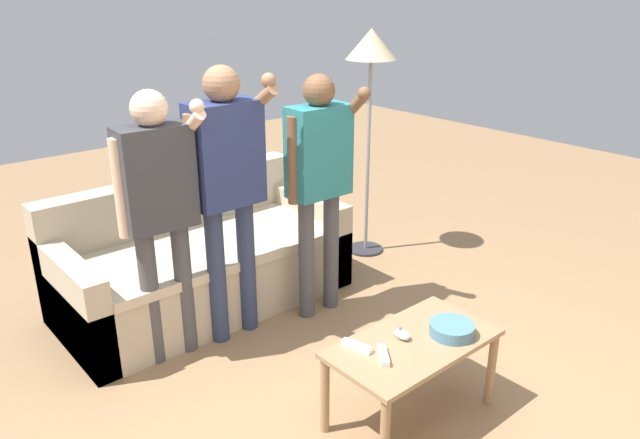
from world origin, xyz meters
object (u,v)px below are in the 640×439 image
(player_left, at_px, (158,198))
(player_center, at_px, (227,175))
(couch, at_px, (201,262))
(snack_bowl, at_px, (452,329))
(floor_lamp, at_px, (371,59))
(game_remote_nunchuk, at_px, (402,334))
(player_right, at_px, (319,169))
(game_remote_wand_far, at_px, (384,356))
(game_remote_wand_near, at_px, (357,346))
(coffee_table, at_px, (413,353))

(player_left, bearing_deg, player_center, -5.32)
(couch, bearing_deg, snack_bowl, -79.18)
(couch, distance_m, floor_lamp, 1.91)
(game_remote_nunchuk, bearing_deg, couch, 94.64)
(game_remote_nunchuk, bearing_deg, player_center, 99.64)
(game_remote_nunchuk, height_order, floor_lamp, floor_lamp)
(game_remote_nunchuk, bearing_deg, floor_lamp, 50.09)
(game_remote_nunchuk, height_order, player_right, player_right)
(snack_bowl, height_order, player_center, player_center)
(game_remote_wand_far, bearing_deg, game_remote_wand_near, 106.64)
(game_remote_nunchuk, relative_size, floor_lamp, 0.05)
(game_remote_wand_near, bearing_deg, snack_bowl, -25.60)
(couch, height_order, player_right, player_right)
(snack_bowl, height_order, player_right, player_right)
(game_remote_nunchuk, relative_size, player_center, 0.05)
(snack_bowl, xyz_separation_m, player_right, (0.17, 1.20, 0.51))
(snack_bowl, height_order, game_remote_wand_near, snack_bowl)
(game_remote_nunchuk, distance_m, game_remote_wand_far, 0.20)
(game_remote_nunchuk, distance_m, floor_lamp, 2.30)
(couch, bearing_deg, player_center, -97.29)
(coffee_table, relative_size, game_remote_wand_near, 5.43)
(game_remote_wand_near, bearing_deg, coffee_table, -26.68)
(snack_bowl, xyz_separation_m, floor_lamp, (1.09, 1.69, 1.06))
(player_right, bearing_deg, player_left, 170.69)
(couch, xyz_separation_m, player_right, (0.52, -0.63, 0.69))
(game_remote_nunchuk, distance_m, player_right, 1.24)
(snack_bowl, height_order, game_remote_nunchuk, snack_bowl)
(couch, distance_m, coffee_table, 1.75)
(game_remote_wand_near, height_order, game_remote_wand_far, same)
(snack_bowl, relative_size, game_remote_nunchuk, 2.48)
(player_left, bearing_deg, game_remote_wand_near, -71.62)
(coffee_table, bearing_deg, player_center, 100.46)
(floor_lamp, relative_size, game_remote_wand_far, 12.28)
(game_remote_nunchuk, bearing_deg, player_right, 70.24)
(player_right, height_order, game_remote_wand_far, player_right)
(couch, distance_m, snack_bowl, 1.87)
(coffee_table, distance_m, floor_lamp, 2.36)
(player_right, bearing_deg, game_remote_wand_far, -116.95)
(couch, height_order, player_center, player_center)
(player_right, bearing_deg, couch, 129.61)
(game_remote_nunchuk, height_order, player_center, player_center)
(snack_bowl, height_order, floor_lamp, floor_lamp)
(player_left, bearing_deg, snack_bowl, -58.85)
(coffee_table, bearing_deg, game_remote_wand_near, 153.32)
(coffee_table, relative_size, player_right, 0.55)
(game_remote_nunchuk, xyz_separation_m, player_center, (-0.20, 1.19, 0.57))
(couch, relative_size, floor_lamp, 1.08)
(game_remote_nunchuk, height_order, game_remote_wand_near, game_remote_nunchuk)
(game_remote_wand_far, bearing_deg, coffee_table, 1.94)
(floor_lamp, height_order, game_remote_wand_near, floor_lamp)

